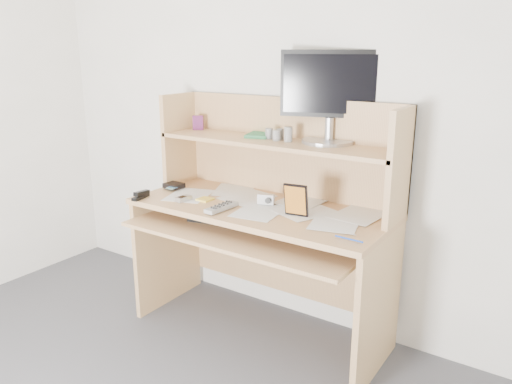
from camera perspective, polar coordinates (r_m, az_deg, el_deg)
The scene contains 19 objects.
back_wall at distance 2.82m, azimuth 4.07°, elevation 9.77°, with size 3.60×0.04×2.50m, color white.
desk at distance 2.73m, azimuth 1.34°, elevation -2.33°, with size 1.40×0.70×1.30m.
paper_clutter at distance 2.65m, azimuth 0.41°, elevation -1.58°, with size 1.32×0.54×0.01m, color silver.
keyboard at distance 2.72m, azimuth -3.27°, elevation -3.10°, with size 0.44×0.25×0.03m.
tv_remote at distance 2.59m, azimuth -3.96°, elevation -1.76°, with size 0.06×0.21×0.02m, color gray.
flip_phone at distance 2.77m, azimuth -8.29°, elevation -0.67°, with size 0.05×0.09×0.02m, color #A9A8AB.
stapler at distance 2.85m, azimuth -13.07°, elevation -0.27°, with size 0.03×0.13×0.04m, color black.
wallet at distance 3.02m, azimuth -9.36°, elevation 0.74°, with size 0.11×0.09×0.03m, color black.
sticky_note_pad at distance 2.77m, azimuth -5.85°, elevation -0.84°, with size 0.08×0.08×0.01m, color yellow.
digital_camera at distance 2.66m, azimuth 1.15°, elevation -0.82°, with size 0.09×0.03×0.05m, color #AEAEB0.
game_case at distance 2.46m, azimuth 4.59°, elevation -0.93°, with size 0.12×0.01×0.17m, color black.
blue_pen at distance 2.21m, azimuth 10.57°, elevation -5.30°, with size 0.01×0.01×0.13m, color #173FB3.
card_box at distance 3.08m, azimuth -6.64°, elevation 7.87°, with size 0.06×0.02×0.09m, color #A31517.
shelf_book at distance 2.83m, azimuth 0.40°, elevation 6.54°, with size 0.13×0.17×0.02m, color #378956.
chip_stack_a at distance 2.75m, azimuth 1.51°, elevation 6.70°, with size 0.04×0.04×0.06m, color black.
chip_stack_b at distance 2.72m, azimuth 2.79°, elevation 6.62°, with size 0.04×0.04×0.06m, color white.
chip_stack_c at distance 2.69m, azimuth 2.37°, elevation 6.48°, with size 0.05×0.05×0.06m, color black.
chip_stack_d at distance 2.66m, azimuth 3.71°, elevation 6.59°, with size 0.05×0.05×0.08m, color white.
monitor at distance 2.64m, azimuth 8.65°, elevation 11.02°, with size 0.53×0.27×0.47m.
Camera 1 is at (1.39, -0.63, 1.55)m, focal length 35.00 mm.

